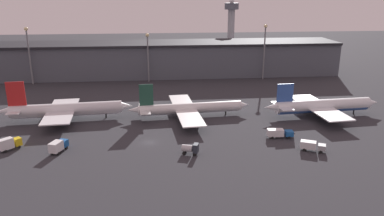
# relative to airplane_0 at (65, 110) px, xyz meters

# --- Properties ---
(ground) EXTENTS (600.00, 600.00, 0.00)m
(ground) POSITION_rel_airplane_0_xyz_m (29.26, -23.30, -3.79)
(ground) COLOR #2D2D33
(terminal_building) EXTENTS (197.87, 25.52, 17.60)m
(terminal_building) POSITION_rel_airplane_0_xyz_m (29.26, 70.07, 5.05)
(terminal_building) COLOR #4C515B
(terminal_building) RESTS_ON ground
(airplane_0) EXTENTS (46.39, 29.90, 14.47)m
(airplane_0) POSITION_rel_airplane_0_xyz_m (0.00, 0.00, 0.00)
(airplane_0) COLOR silver
(airplane_0) RESTS_ON ground
(airplane_1) EXTENTS (44.41, 38.01, 12.62)m
(airplane_1) POSITION_rel_airplane_0_xyz_m (43.27, -0.33, -0.67)
(airplane_1) COLOR white
(airplane_1) RESTS_ON ground
(airplane_2) EXTENTS (44.31, 32.30, 12.62)m
(airplane_2) POSITION_rel_airplane_0_xyz_m (91.12, -4.30, -0.01)
(airplane_2) COLOR white
(airplane_2) RESTS_ON ground
(service_vehicle_0) EXTENTS (4.51, 6.75, 3.39)m
(service_vehicle_0) POSITION_rel_airplane_0_xyz_m (3.91, -27.74, -1.91)
(service_vehicle_0) COLOR #195199
(service_vehicle_0) RESTS_ON ground
(service_vehicle_1) EXTENTS (5.77, 5.73, 3.70)m
(service_vehicle_1) POSITION_rel_airplane_0_xyz_m (-10.24, -24.99, -1.77)
(service_vehicle_1) COLOR gold
(service_vehicle_1) RESTS_ON ground
(service_vehicle_2) EXTENTS (7.21, 5.09, 2.76)m
(service_vehicle_2) POSITION_rel_airplane_0_xyz_m (75.27, -33.85, -2.20)
(service_vehicle_2) COLOR #9EA3A8
(service_vehicle_2) RESTS_ON ground
(service_vehicle_3) EXTENTS (5.00, 3.48, 3.22)m
(service_vehicle_3) POSITION_rel_airplane_0_xyz_m (40.83, -32.79, -2.11)
(service_vehicle_3) COLOR #282D38
(service_vehicle_3) RESTS_ON ground
(service_vehicle_4) EXTENTS (8.08, 2.89, 2.84)m
(service_vehicle_4) POSITION_rel_airplane_0_xyz_m (69.10, -23.45, -2.15)
(service_vehicle_4) COLOR #195199
(service_vehicle_4) RESTS_ON ground
(lamp_post_0) EXTENTS (1.80, 1.80, 27.28)m
(lamp_post_0) POSITION_rel_airplane_0_xyz_m (-27.93, 56.04, 13.36)
(lamp_post_0) COLOR slate
(lamp_post_0) RESTS_ON ground
(lamp_post_1) EXTENTS (1.80, 1.80, 23.82)m
(lamp_post_1) POSITION_rel_airplane_0_xyz_m (28.18, 56.04, 11.46)
(lamp_post_1) COLOR slate
(lamp_post_1) RESTS_ON ground
(lamp_post_2) EXTENTS (1.80, 1.80, 27.59)m
(lamp_post_2) POSITION_rel_airplane_0_xyz_m (86.51, 56.04, 13.53)
(lamp_post_2) COLOR slate
(lamp_post_2) RESTS_ON ground
(control_tower) EXTENTS (9.00, 9.00, 38.66)m
(control_tower) POSITION_rel_airplane_0_xyz_m (81.39, 116.77, 18.82)
(control_tower) COLOR #99999E
(control_tower) RESTS_ON ground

